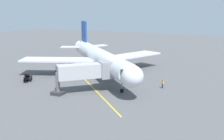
{
  "coord_description": "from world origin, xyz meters",
  "views": [
    {
      "loc": [
        -25.84,
        56.0,
        14.76
      ],
      "look_at": [
        -3.54,
        7.87,
        3.0
      ],
      "focal_mm": 44.53,
      "sensor_mm": 36.0,
      "label": 1
    }
  ],
  "objects": [
    {
      "name": "jet_bridge",
      "position": [
        -1.72,
        13.74,
        3.76
      ],
      "size": [
        9.64,
        9.33,
        5.4
      ],
      "color": "#B7B7BC",
      "rests_on": "ground"
    },
    {
      "name": "ground_crew_marshaller",
      "position": [
        -13.26,
        6.09,
        0.89
      ],
      "size": [
        0.46,
        0.45,
        1.71
      ],
      "color": "#23232D",
      "rests_on": "ground"
    },
    {
      "name": "belt_loader_near_nose",
      "position": [
        13.73,
        12.43,
        0.71
      ],
      "size": [
        3.56,
        4.46,
        2.32
      ],
      "color": "black",
      "rests_on": "ground"
    },
    {
      "name": "ground_crew_wing_walker",
      "position": [
        12.78,
        3.82,
        0.89
      ],
      "size": [
        0.44,
        0.47,
        1.71
      ],
      "color": "#23232D",
      "rests_on": "ground"
    },
    {
      "name": "ground_plane",
      "position": [
        0.0,
        0.0,
        0.0
      ],
      "size": [
        220.0,
        220.0,
        0.0
      ],
      "primitive_type": "plane",
      "color": "#565659"
    },
    {
      "name": "apron_lead_in_line",
      "position": [
        1.97,
        8.08,
        0.01
      ],
      "size": [
        27.75,
        29.14,
        0.01
      ],
      "primitive_type": "cube",
      "rotation": [
        0.0,
        0.0,
        0.76
      ],
      "color": "yellow",
      "rests_on": "ground"
    },
    {
      "name": "airplane",
      "position": [
        2.17,
        1.87,
        4.0
      ],
      "size": [
        32.86,
        33.29,
        11.5
      ],
      "color": "silver",
      "rests_on": "ground"
    }
  ]
}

